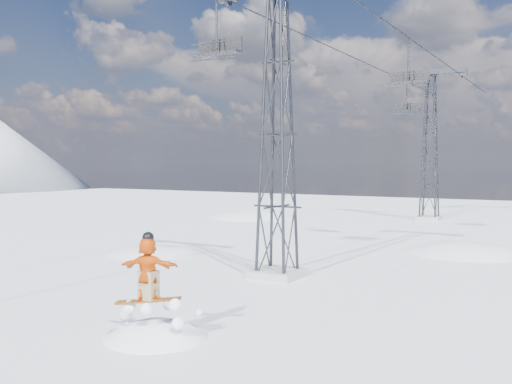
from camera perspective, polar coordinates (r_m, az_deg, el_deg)
ground at (r=16.39m, az=-14.00°, el=-12.85°), size 120.00×120.00×0.00m
snow_terrain at (r=38.80m, az=4.02°, el=-18.22°), size 39.00×37.00×22.00m
lift_tower_near at (r=21.87m, az=2.14°, el=5.66°), size 5.20×1.80×11.43m
lift_tower_far at (r=45.49m, az=17.00°, el=4.15°), size 5.20×1.80×11.43m
haul_cables at (r=33.09m, az=11.76°, el=14.09°), size 4.46×51.00×0.06m
lift_chair_near at (r=22.73m, az=-3.86°, el=14.17°), size 2.01×0.58×2.49m
lift_chair_mid at (r=31.09m, az=15.00°, el=10.95°), size 2.06×0.59×2.56m
lift_chair_far at (r=47.63m, az=14.85°, el=8.15°), size 2.06×0.59×2.55m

